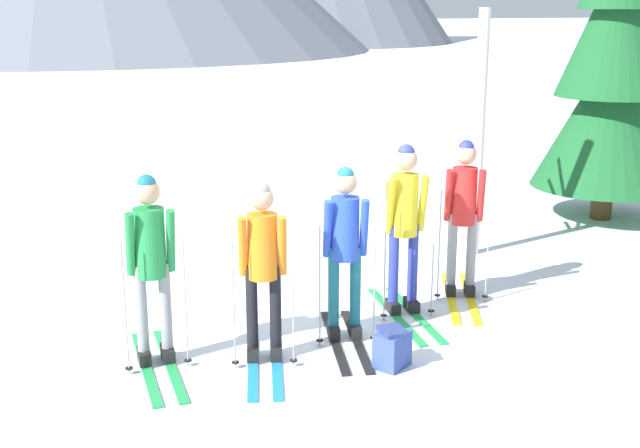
{
  "coord_description": "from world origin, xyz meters",
  "views": [
    {
      "loc": [
        -2.75,
        -7.33,
        3.25
      ],
      "look_at": [
        0.11,
        0.38,
        1.05
      ],
      "focal_mm": 45.72,
      "sensor_mm": 36.0,
      "label": 1
    }
  ],
  "objects_px": {
    "skier_in_red": "(464,211)",
    "backpack_on_snow_front": "(392,348)",
    "birch_tree_tall": "(478,132)",
    "skier_in_yellow": "(404,218)",
    "skier_in_orange": "(263,261)",
    "pine_tree_near": "(615,59)",
    "skier_in_blue": "(345,246)",
    "skier_in_green": "(151,258)"
  },
  "relations": [
    {
      "from": "skier_in_red",
      "to": "backpack_on_snow_front",
      "type": "relative_size",
      "value": 4.57
    },
    {
      "from": "birch_tree_tall",
      "to": "backpack_on_snow_front",
      "type": "bearing_deg",
      "value": -131.52
    },
    {
      "from": "skier_in_red",
      "to": "birch_tree_tall",
      "type": "bearing_deg",
      "value": 54.76
    },
    {
      "from": "skier_in_yellow",
      "to": "backpack_on_snow_front",
      "type": "bearing_deg",
      "value": -119.58
    },
    {
      "from": "skier_in_orange",
      "to": "skier_in_yellow",
      "type": "xyz_separation_m",
      "value": [
        1.77,
        0.66,
        0.09
      ]
    },
    {
      "from": "pine_tree_near",
      "to": "skier_in_red",
      "type": "bearing_deg",
      "value": -148.72
    },
    {
      "from": "skier_in_blue",
      "to": "skier_in_red",
      "type": "bearing_deg",
      "value": 21.8
    },
    {
      "from": "birch_tree_tall",
      "to": "backpack_on_snow_front",
      "type": "xyz_separation_m",
      "value": [
        -2.59,
        -2.92,
        -1.48
      ]
    },
    {
      "from": "skier_in_yellow",
      "to": "skier_in_red",
      "type": "distance_m",
      "value": 0.9
    },
    {
      "from": "pine_tree_near",
      "to": "birch_tree_tall",
      "type": "distance_m",
      "value": 3.12
    },
    {
      "from": "skier_in_green",
      "to": "birch_tree_tall",
      "type": "distance_m",
      "value": 5.1
    },
    {
      "from": "skier_in_yellow",
      "to": "pine_tree_near",
      "type": "relative_size",
      "value": 0.34
    },
    {
      "from": "birch_tree_tall",
      "to": "backpack_on_snow_front",
      "type": "height_order",
      "value": "birch_tree_tall"
    },
    {
      "from": "skier_in_blue",
      "to": "birch_tree_tall",
      "type": "distance_m",
      "value": 3.55
    },
    {
      "from": "skier_in_orange",
      "to": "skier_in_yellow",
      "type": "distance_m",
      "value": 1.89
    },
    {
      "from": "skier_in_orange",
      "to": "pine_tree_near",
      "type": "relative_size",
      "value": 0.32
    },
    {
      "from": "pine_tree_near",
      "to": "backpack_on_snow_front",
      "type": "distance_m",
      "value": 7.05
    },
    {
      "from": "pine_tree_near",
      "to": "skier_in_yellow",
      "type": "bearing_deg",
      "value": -151.3
    },
    {
      "from": "pine_tree_near",
      "to": "birch_tree_tall",
      "type": "height_order",
      "value": "pine_tree_near"
    },
    {
      "from": "skier_in_green",
      "to": "skier_in_blue",
      "type": "bearing_deg",
      "value": -2.56
    },
    {
      "from": "skier_in_green",
      "to": "pine_tree_near",
      "type": "bearing_deg",
      "value": 21.6
    },
    {
      "from": "skier_in_yellow",
      "to": "pine_tree_near",
      "type": "bearing_deg",
      "value": 28.7
    },
    {
      "from": "skier_in_orange",
      "to": "birch_tree_tall",
      "type": "bearing_deg",
      "value": 32.65
    },
    {
      "from": "skier_in_blue",
      "to": "skier_in_red",
      "type": "relative_size",
      "value": 0.97
    },
    {
      "from": "skier_in_green",
      "to": "birch_tree_tall",
      "type": "relative_size",
      "value": 0.56
    },
    {
      "from": "skier_in_blue",
      "to": "pine_tree_near",
      "type": "relative_size",
      "value": 0.32
    },
    {
      "from": "skier_in_blue",
      "to": "skier_in_yellow",
      "type": "bearing_deg",
      "value": 27.6
    },
    {
      "from": "skier_in_green",
      "to": "pine_tree_near",
      "type": "distance_m",
      "value": 8.19
    },
    {
      "from": "birch_tree_tall",
      "to": "backpack_on_snow_front",
      "type": "relative_size",
      "value": 8.13
    },
    {
      "from": "skier_in_red",
      "to": "birch_tree_tall",
      "type": "xyz_separation_m",
      "value": [
        1.02,
        1.44,
        0.65
      ]
    },
    {
      "from": "skier_in_orange",
      "to": "skier_in_blue",
      "type": "distance_m",
      "value": 0.92
    },
    {
      "from": "birch_tree_tall",
      "to": "skier_in_blue",
      "type": "bearing_deg",
      "value": -142.15
    },
    {
      "from": "skier_in_orange",
      "to": "skier_in_red",
      "type": "bearing_deg",
      "value": 18.79
    },
    {
      "from": "skier_in_orange",
      "to": "pine_tree_near",
      "type": "xyz_separation_m",
      "value": [
        6.52,
        3.26,
        1.51
      ]
    },
    {
      "from": "skier_in_red",
      "to": "pine_tree_near",
      "type": "relative_size",
      "value": 0.34
    },
    {
      "from": "skier_in_green",
      "to": "skier_in_red",
      "type": "distance_m",
      "value": 3.66
    },
    {
      "from": "skier_in_orange",
      "to": "backpack_on_snow_front",
      "type": "bearing_deg",
      "value": -28.71
    },
    {
      "from": "skier_in_blue",
      "to": "birch_tree_tall",
      "type": "bearing_deg",
      "value": 37.85
    },
    {
      "from": "skier_in_green",
      "to": "backpack_on_snow_front",
      "type": "relative_size",
      "value": 4.53
    },
    {
      "from": "skier_in_yellow",
      "to": "birch_tree_tall",
      "type": "xyz_separation_m",
      "value": [
        1.88,
        1.68,
        0.59
      ]
    },
    {
      "from": "skier_in_orange",
      "to": "backpack_on_snow_front",
      "type": "relative_size",
      "value": 4.32
    },
    {
      "from": "skier_in_blue",
      "to": "birch_tree_tall",
      "type": "xyz_separation_m",
      "value": [
        2.75,
        2.13,
        0.69
      ]
    }
  ]
}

